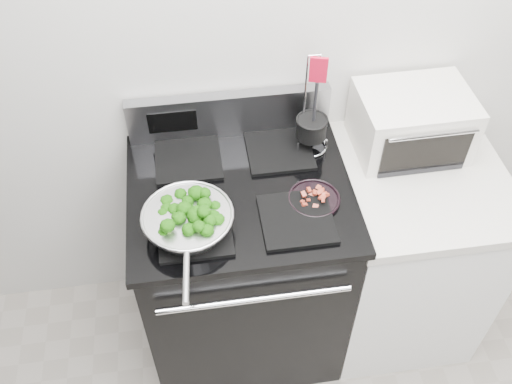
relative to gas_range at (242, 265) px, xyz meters
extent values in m
cube|color=silver|center=(0.30, 0.34, 0.86)|extent=(4.00, 0.02, 2.70)
cube|color=black|center=(0.00, 0.00, -0.03)|extent=(0.76, 0.66, 0.92)
cube|color=black|center=(0.00, 0.00, 0.45)|extent=(0.79, 0.69, 0.03)
cube|color=#99999E|center=(0.00, 0.30, 0.55)|extent=(0.76, 0.05, 0.18)
cube|color=black|center=(-0.17, -0.17, 0.47)|extent=(0.24, 0.24, 0.01)
cube|color=black|center=(0.17, -0.17, 0.47)|extent=(0.24, 0.24, 0.01)
cube|color=black|center=(-0.17, 0.17, 0.47)|extent=(0.24, 0.24, 0.01)
cube|color=black|center=(0.17, 0.17, 0.47)|extent=(0.24, 0.24, 0.01)
cube|color=white|center=(0.68, 0.00, -0.05)|extent=(0.60, 0.66, 0.88)
cube|color=beige|center=(0.68, 0.00, 0.41)|extent=(0.62, 0.68, 0.04)
torus|color=silver|center=(-0.19, -0.16, 0.54)|extent=(0.30, 0.30, 0.01)
cylinder|color=silver|center=(-0.21, -0.40, 0.53)|extent=(0.03, 0.18, 0.02)
cylinder|color=black|center=(0.25, -0.09, 0.47)|extent=(0.18, 0.18, 0.01)
cylinder|color=black|center=(0.29, 0.17, 0.56)|extent=(0.11, 0.11, 0.08)
cylinder|color=black|center=(0.29, 0.17, 0.65)|extent=(0.01, 0.01, 0.24)
cube|color=red|center=(0.29, 0.17, 0.82)|extent=(0.06, 0.03, 0.10)
cube|color=white|center=(0.67, 0.16, 0.55)|extent=(0.41, 0.31, 0.23)
cube|color=black|center=(0.67, 0.01, 0.54)|extent=(0.33, 0.01, 0.16)
camera|label=1|loc=(-0.14, -1.36, 1.93)|focal=40.00mm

